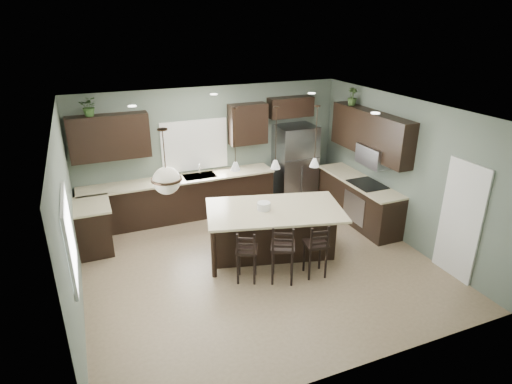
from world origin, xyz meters
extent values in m
plane|color=#9E8466|center=(0.00, 0.00, 0.00)|extent=(6.00, 6.00, 0.00)
cube|color=white|center=(2.98, -1.55, 1.02)|extent=(0.04, 0.82, 2.04)
cube|color=white|center=(-0.40, 2.73, 1.55)|extent=(1.35, 0.02, 1.00)
cube|color=white|center=(-2.98, -0.80, 1.55)|extent=(0.02, 1.10, 1.00)
cube|color=black|center=(-2.70, 1.70, 0.45)|extent=(0.60, 0.90, 0.90)
cube|color=beige|center=(-2.68, 1.70, 0.92)|extent=(0.66, 0.96, 0.04)
cube|color=black|center=(-0.85, 2.45, 0.45)|extent=(4.20, 0.60, 0.90)
cube|color=beige|center=(-0.85, 2.43, 0.92)|extent=(4.20, 0.66, 0.04)
cube|color=gray|center=(-0.40, 2.43, 0.94)|extent=(0.70, 0.45, 0.01)
cylinder|color=silver|center=(-0.40, 2.40, 1.08)|extent=(0.02, 0.02, 0.28)
cube|color=black|center=(-2.15, 2.58, 1.95)|extent=(1.55, 0.34, 0.90)
cube|color=black|center=(0.80, 2.58, 1.95)|extent=(0.85, 0.34, 0.90)
cube|color=black|center=(1.85, 2.58, 2.25)|extent=(1.05, 0.34, 0.45)
cube|color=black|center=(2.70, 0.87, 0.45)|extent=(0.60, 2.35, 0.90)
cube|color=beige|center=(2.68, 0.87, 0.92)|extent=(0.66, 2.35, 0.04)
cube|color=black|center=(2.68, 0.60, 0.94)|extent=(0.58, 0.75, 0.02)
cube|color=gray|center=(2.40, 0.60, 0.45)|extent=(0.01, 0.72, 0.60)
cube|color=black|center=(2.83, 0.87, 1.95)|extent=(0.34, 2.35, 0.90)
cube|color=gray|center=(2.78, 0.60, 1.55)|extent=(0.40, 0.75, 0.40)
cube|color=gray|center=(1.91, 2.38, 0.93)|extent=(0.90, 0.74, 1.85)
cube|color=black|center=(0.41, 0.25, 0.46)|extent=(2.72, 1.95, 0.92)
cylinder|color=silver|center=(0.21, 0.30, 0.99)|extent=(0.24, 0.24, 0.14)
cube|color=black|center=(-0.39, -0.38, 0.48)|extent=(0.47, 0.47, 0.96)
cube|color=black|center=(0.17, -0.61, 0.54)|extent=(0.53, 0.53, 1.07)
cube|color=black|center=(0.75, -0.67, 0.50)|extent=(0.43, 0.43, 1.00)
imported|color=#2F5123|center=(-2.44, 2.55, 2.59)|extent=(0.40, 0.37, 0.38)
imported|color=#314B21|center=(2.80, 1.56, 2.59)|extent=(0.24, 0.24, 0.37)
plane|color=slate|center=(0.00, 2.75, 1.40)|extent=(6.00, 0.00, 6.00)
plane|color=slate|center=(0.00, -2.75, 1.40)|extent=(6.00, 0.00, 6.00)
plane|color=slate|center=(-3.00, 0.00, 1.40)|extent=(0.00, 5.50, 5.50)
plane|color=slate|center=(3.00, 0.00, 1.40)|extent=(0.00, 5.50, 5.50)
plane|color=white|center=(0.00, 0.00, 2.80)|extent=(6.00, 6.00, 0.00)
camera|label=1|loc=(-2.60, -6.16, 4.17)|focal=30.00mm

